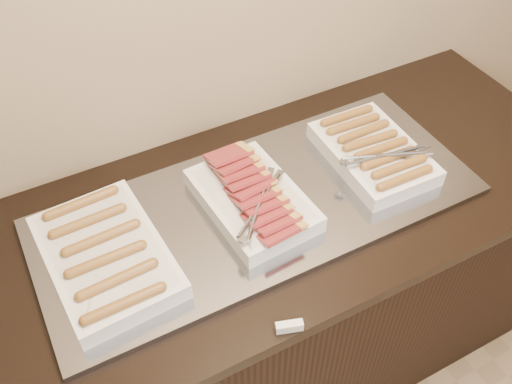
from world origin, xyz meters
TOP-DOWN VIEW (x-y plane):
  - counter at (0.00, 2.13)m, footprint 2.06×0.76m
  - warming_tray at (0.02, 2.13)m, footprint 1.20×0.50m
  - dish_left at (-0.40, 2.13)m, footprint 0.29×0.42m
  - dish_center at (0.00, 2.13)m, footprint 0.26×0.38m
  - dish_right at (0.40, 2.13)m, footprint 0.27×0.36m
  - label_holder at (-0.09, 1.77)m, footprint 0.07×0.04m

SIDE VIEW (x-z plane):
  - counter at x=0.00m, z-range 0.00..0.90m
  - warming_tray at x=0.02m, z-range 0.90..0.92m
  - label_holder at x=-0.09m, z-range 0.90..0.93m
  - dish_left at x=-0.40m, z-range 0.91..0.98m
  - dish_right at x=0.40m, z-range 0.91..0.99m
  - dish_center at x=0.00m, z-range 0.91..1.00m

